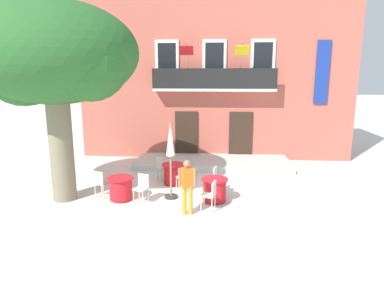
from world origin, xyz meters
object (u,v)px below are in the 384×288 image
(cafe_chair_middle_1, at_px, (218,178))
(cafe_chair_front_1, at_px, (185,175))
(cafe_table_middle, at_px, (214,190))
(cafe_chair_near_tree_1, at_px, (142,186))
(cafe_chair_front_0, at_px, (161,166))
(cafe_table_front, at_px, (174,174))
(plane_tree, at_px, (52,58))
(cafe_table_near_tree, at_px, (121,188))
(cafe_chair_near_tree_0, at_px, (101,182))
(pedestrian_near_entrance, at_px, (187,184))
(cafe_umbrella, at_px, (170,149))
(cafe_chair_middle_0, at_px, (210,194))

(cafe_chair_middle_1, distance_m, cafe_chair_front_1, 1.21)
(cafe_chair_front_1, bearing_deg, cafe_table_middle, -44.12)
(cafe_chair_near_tree_1, height_order, cafe_chair_front_0, same)
(cafe_table_middle, height_order, cafe_table_front, same)
(plane_tree, xyz_separation_m, cafe_table_front, (3.44, 1.78, -4.13))
(cafe_table_middle, bearing_deg, cafe_chair_front_0, 134.50)
(cafe_table_near_tree, relative_size, cafe_chair_front_0, 0.95)
(cafe_chair_near_tree_1, bearing_deg, plane_tree, 177.47)
(cafe_chair_front_1, bearing_deg, plane_tree, -162.93)
(cafe_chair_near_tree_0, height_order, cafe_chair_front_1, same)
(cafe_chair_near_tree_1, xyz_separation_m, pedestrian_near_entrance, (1.53, -0.82, 0.40))
(cafe_chair_front_0, bearing_deg, cafe_table_front, -43.25)
(cafe_chair_front_1, bearing_deg, cafe_umbrella, -112.66)
(cafe_chair_middle_1, bearing_deg, pedestrian_near_entrance, -115.25)
(cafe_chair_front_0, xyz_separation_m, cafe_chair_front_1, (1.03, -1.10, 0.00))
(cafe_umbrella, bearing_deg, cafe_table_middle, -6.72)
(cafe_table_middle, bearing_deg, cafe_table_front, 133.75)
(cafe_chair_near_tree_1, relative_size, cafe_chair_middle_1, 1.00)
(cafe_chair_front_0, height_order, cafe_umbrella, cafe_umbrella)
(cafe_chair_front_0, bearing_deg, cafe_chair_near_tree_1, -94.83)
(cafe_table_front, relative_size, cafe_chair_front_0, 0.95)
(cafe_table_middle, xyz_separation_m, cafe_chair_front_0, (-2.10, 2.14, 0.14))
(plane_tree, bearing_deg, cafe_chair_near_tree_0, 9.59)
(cafe_chair_middle_0, relative_size, cafe_chair_front_0, 1.00)
(cafe_table_near_tree, relative_size, cafe_table_front, 1.00)
(cafe_chair_front_0, bearing_deg, cafe_umbrella, -71.39)
(cafe_chair_near_tree_0, xyz_separation_m, cafe_chair_front_1, (2.71, 1.00, 0.00))
(cafe_table_front, bearing_deg, cafe_chair_near_tree_1, -111.60)
(pedestrian_near_entrance, bearing_deg, plane_tree, 167.46)
(cafe_chair_near_tree_1, relative_size, cafe_chair_front_0, 1.00)
(cafe_chair_near_tree_0, xyz_separation_m, cafe_umbrella, (2.34, 0.12, 1.14))
(cafe_chair_near_tree_0, distance_m, cafe_chair_near_tree_1, 1.51)
(cafe_chair_middle_0, bearing_deg, cafe_table_middle, 81.65)
(cafe_chair_front_0, bearing_deg, cafe_chair_middle_1, -32.35)
(cafe_chair_middle_1, bearing_deg, plane_tree, -169.89)
(cafe_chair_near_tree_0, bearing_deg, cafe_chair_middle_1, 10.27)
(cafe_table_near_tree, relative_size, cafe_table_middle, 1.00)
(cafe_chair_near_tree_1, distance_m, cafe_chair_front_0, 2.43)
(cafe_chair_middle_0, bearing_deg, cafe_chair_near_tree_0, 167.84)
(cafe_table_middle, bearing_deg, cafe_chair_near_tree_0, 179.31)
(plane_tree, xyz_separation_m, cafe_table_near_tree, (1.95, 0.04, -4.13))
(cafe_chair_near_tree_0, bearing_deg, cafe_chair_middle_0, -12.16)
(cafe_table_near_tree, distance_m, cafe_table_middle, 3.05)
(cafe_chair_middle_0, bearing_deg, cafe_table_front, 121.38)
(cafe_chair_near_tree_0, height_order, cafe_table_front, cafe_chair_near_tree_0)
(cafe_table_near_tree, bearing_deg, cafe_table_front, 49.51)
(cafe_chair_front_1, bearing_deg, cafe_chair_middle_1, -14.17)
(cafe_chair_middle_1, relative_size, pedestrian_near_entrance, 0.55)
(cafe_table_near_tree, bearing_deg, plane_tree, -178.87)
(cafe_chair_middle_0, height_order, cafe_chair_front_1, same)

